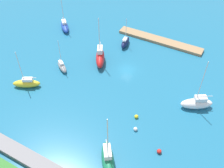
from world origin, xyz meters
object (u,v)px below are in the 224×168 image
(mooring_buoy_yellow, at_px, (136,117))
(sailboat_gray_east_end, at_px, (62,66))
(sailboat_yellow_off_beacon, at_px, (27,83))
(mooring_buoy_white, at_px, (135,129))
(sailboat_red_far_south, at_px, (100,57))
(mooring_buoy_red, at_px, (159,151))
(sailboat_white_west_end, at_px, (197,103))
(sailboat_green_far_north, at_px, (108,160))
(sailboat_navy_outer_mooring, at_px, (125,42))
(pier_dock, at_px, (160,40))
(sailboat_blue_lone_south, at_px, (65,26))

(mooring_buoy_yellow, bearing_deg, sailboat_gray_east_end, -13.15)
(sailboat_yellow_off_beacon, xyz_separation_m, mooring_buoy_white, (-27.15, -0.75, -0.66))
(sailboat_red_far_south, height_order, mooring_buoy_white, sailboat_red_far_south)
(sailboat_gray_east_end, relative_size, sailboat_yellow_off_beacon, 0.86)
(sailboat_red_far_south, relative_size, mooring_buoy_yellow, 15.90)
(sailboat_red_far_south, height_order, mooring_buoy_red, sailboat_red_far_south)
(sailboat_white_west_end, distance_m, mooring_buoy_red, 14.46)
(sailboat_yellow_off_beacon, bearing_deg, mooring_buoy_white, 152.45)
(sailboat_gray_east_end, relative_size, mooring_buoy_white, 10.74)
(sailboat_yellow_off_beacon, bearing_deg, mooring_buoy_red, 147.89)
(sailboat_white_west_end, bearing_deg, sailboat_green_far_north, 33.48)
(sailboat_navy_outer_mooring, distance_m, mooring_buoy_red, 34.22)
(sailboat_red_far_south, bearing_deg, mooring_buoy_yellow, 23.67)
(pier_dock, relative_size, sailboat_yellow_off_beacon, 2.46)
(sailboat_green_far_north, bearing_deg, sailboat_red_far_south, 177.43)
(sailboat_white_west_end, relative_size, mooring_buoy_yellow, 15.34)
(pier_dock, relative_size, mooring_buoy_red, 28.08)
(sailboat_yellow_off_beacon, relative_size, mooring_buoy_yellow, 12.19)
(mooring_buoy_red, bearing_deg, mooring_buoy_white, -22.72)
(sailboat_yellow_off_beacon, distance_m, mooring_buoy_white, 27.17)
(sailboat_blue_lone_south, distance_m, mooring_buoy_yellow, 39.13)
(mooring_buoy_white, bearing_deg, sailboat_green_far_north, 83.02)
(pier_dock, distance_m, mooring_buoy_white, 31.97)
(pier_dock, distance_m, mooring_buoy_yellow, 28.86)
(sailboat_white_west_end, height_order, sailboat_navy_outer_mooring, sailboat_white_west_end)
(sailboat_yellow_off_beacon, bearing_deg, sailboat_red_far_south, -152.00)
(mooring_buoy_yellow, distance_m, mooring_buoy_white, 3.16)
(sailboat_blue_lone_south, height_order, sailboat_navy_outer_mooring, sailboat_blue_lone_south)
(sailboat_blue_lone_south, distance_m, sailboat_gray_east_end, 18.63)
(sailboat_white_west_end, xyz_separation_m, mooring_buoy_yellow, (9.88, 8.76, -0.88))
(sailboat_navy_outer_mooring, height_order, sailboat_yellow_off_beacon, sailboat_yellow_off_beacon)
(mooring_buoy_red, relative_size, mooring_buoy_yellow, 1.07)
(sailboat_red_far_south, height_order, sailboat_yellow_off_beacon, sailboat_red_far_south)
(pier_dock, xyz_separation_m, sailboat_yellow_off_beacon, (20.13, 31.95, 0.68))
(sailboat_blue_lone_south, bearing_deg, mooring_buoy_white, 10.23)
(sailboat_yellow_off_beacon, xyz_separation_m, mooring_buoy_red, (-33.05, 1.72, -0.63))
(sailboat_gray_east_end, xyz_separation_m, mooring_buoy_white, (-23.89, 8.24, -0.44))
(pier_dock, bearing_deg, mooring_buoy_red, 110.99)
(sailboat_white_west_end, distance_m, sailboat_yellow_off_beacon, 37.96)
(sailboat_navy_outer_mooring, relative_size, mooring_buoy_red, 9.37)
(sailboat_navy_outer_mooring, height_order, mooring_buoy_yellow, sailboat_navy_outer_mooring)
(pier_dock, height_order, sailboat_green_far_north, sailboat_green_far_north)
(sailboat_blue_lone_south, xyz_separation_m, sailboat_navy_outer_mooring, (-19.64, -1.19, -0.02))
(mooring_buoy_red, bearing_deg, mooring_buoy_yellow, -37.39)
(sailboat_gray_east_end, bearing_deg, sailboat_white_west_end, 40.34)
(sailboat_blue_lone_south, bearing_deg, sailboat_yellow_off_beacon, -28.78)
(sailboat_blue_lone_south, relative_size, sailboat_red_far_south, 0.88)
(sailboat_white_west_end, xyz_separation_m, sailboat_navy_outer_mooring, (23.42, -13.14, -0.21))
(sailboat_blue_lone_south, xyz_separation_m, mooring_buoy_red, (-40.26, 26.12, -0.66))
(pier_dock, bearing_deg, sailboat_green_far_north, 98.36)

